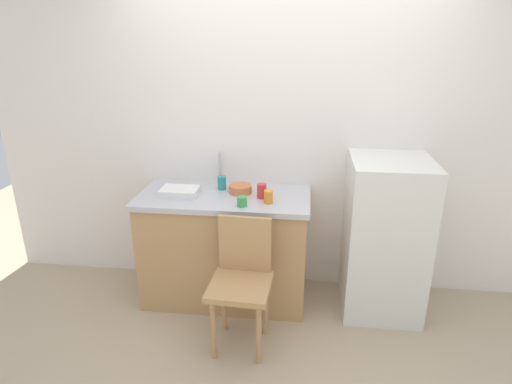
{
  "coord_description": "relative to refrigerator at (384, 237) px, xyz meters",
  "views": [
    {
      "loc": [
        0.15,
        -2.34,
        2.03
      ],
      "look_at": [
        -0.19,
        0.6,
        0.93
      ],
      "focal_mm": 30.12,
      "sensor_mm": 36.0,
      "label": 1
    }
  ],
  "objects": [
    {
      "name": "back_wall",
      "position": [
        -0.78,
        0.35,
        0.73
      ],
      "size": [
        4.8,
        0.1,
        2.65
      ],
      "primitive_type": "cube",
      "color": "white",
      "rests_on": "ground_plane"
    },
    {
      "name": "cabinet_base",
      "position": [
        -1.22,
        0.0,
        -0.18
      ],
      "size": [
        1.26,
        0.6,
        0.84
      ],
      "primitive_type": "cube",
      "color": "tan",
      "rests_on": "ground_plane"
    },
    {
      "name": "cup_green",
      "position": [
        -1.05,
        -0.21,
        0.32
      ],
      "size": [
        0.07,
        0.07,
        0.07
      ],
      "primitive_type": "cylinder",
      "color": "green",
      "rests_on": "countertop"
    },
    {
      "name": "refrigerator",
      "position": [
        0.0,
        0.0,
        0.0
      ],
      "size": [
        0.57,
        0.61,
        1.2
      ],
      "primitive_type": "cube",
      "color": "silver",
      "rests_on": "ground_plane"
    },
    {
      "name": "dish_tray",
      "position": [
        -1.55,
        -0.03,
        0.31
      ],
      "size": [
        0.28,
        0.2,
        0.05
      ],
      "primitive_type": "cube",
      "color": "white",
      "rests_on": "countertop"
    },
    {
      "name": "cup_teal",
      "position": [
        -1.25,
        0.12,
        0.34
      ],
      "size": [
        0.07,
        0.07,
        0.11
      ],
      "primitive_type": "cylinder",
      "color": "teal",
      "rests_on": "countertop"
    },
    {
      "name": "cup_red",
      "position": [
        -0.93,
        -0.03,
        0.34
      ],
      "size": [
        0.07,
        0.07,
        0.11
      ],
      "primitive_type": "cylinder",
      "color": "red",
      "rests_on": "countertop"
    },
    {
      "name": "cup_orange",
      "position": [
        -0.87,
        -0.12,
        0.33
      ],
      "size": [
        0.07,
        0.07,
        0.09
      ],
      "primitive_type": "cylinder",
      "color": "orange",
      "rests_on": "countertop"
    },
    {
      "name": "countertop",
      "position": [
        -1.22,
        0.0,
        0.27
      ],
      "size": [
        1.3,
        0.64,
        0.04
      ],
      "primitive_type": "cube",
      "color": "#B7B7BC",
      "rests_on": "cabinet_base"
    },
    {
      "name": "chair",
      "position": [
        -1.01,
        -0.53,
        -0.1
      ],
      "size": [
        0.42,
        0.42,
        0.89
      ],
      "rotation": [
        0.0,
        0.0,
        -0.05
      ],
      "color": "tan",
      "rests_on": "ground_plane"
    },
    {
      "name": "ground_plane",
      "position": [
        -0.78,
        -0.65,
        -0.6
      ],
      "size": [
        8.0,
        8.0,
        0.0
      ],
      "primitive_type": "plane",
      "color": "tan"
    },
    {
      "name": "faucet",
      "position": [
        -1.29,
        0.25,
        0.42
      ],
      "size": [
        0.02,
        0.02,
        0.26
      ],
      "primitive_type": "cylinder",
      "color": "#B7B7BC",
      "rests_on": "countertop"
    },
    {
      "name": "terracotta_bowl",
      "position": [
        -1.1,
        0.06,
        0.32
      ],
      "size": [
        0.17,
        0.17,
        0.06
      ],
      "primitive_type": "cylinder",
      "color": "#C67042",
      "rests_on": "countertop"
    }
  ]
}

